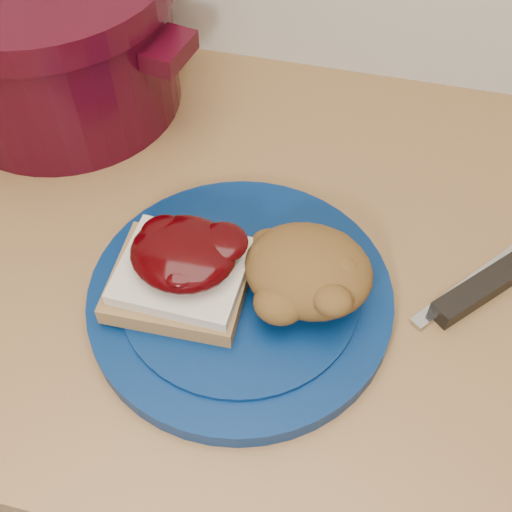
% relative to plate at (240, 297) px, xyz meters
% --- Properties ---
extents(base_cabinet, '(4.00, 0.60, 0.86)m').
position_rel_plate_xyz_m(base_cabinet, '(0.03, 0.08, -0.48)').
color(base_cabinet, beige).
rests_on(base_cabinet, floor).
extents(plate, '(0.30, 0.30, 0.02)m').
position_rel_plate_xyz_m(plate, '(0.00, 0.00, 0.00)').
color(plate, '#051F4F').
rests_on(plate, wood_countertop).
extents(sandwich, '(0.12, 0.11, 0.06)m').
position_rel_plate_xyz_m(sandwich, '(-0.05, -0.01, 0.04)').
color(sandwich, olive).
rests_on(sandwich, plate).
extents(stuffing_mound, '(0.12, 0.11, 0.06)m').
position_rel_plate_xyz_m(stuffing_mound, '(0.06, 0.01, 0.04)').
color(stuffing_mound, brown).
rests_on(stuffing_mound, plate).
extents(butter_knife, '(0.12, 0.15, 0.00)m').
position_rel_plate_xyz_m(butter_knife, '(0.22, 0.08, -0.01)').
color(butter_knife, silver).
rests_on(butter_knife, wood_countertop).
extents(dutch_oven, '(0.35, 0.33, 0.18)m').
position_rel_plate_xyz_m(dutch_oven, '(-0.28, 0.24, 0.08)').
color(dutch_oven, '#370510').
rests_on(dutch_oven, wood_countertop).
extents(pepper_grinder, '(0.08, 0.08, 0.13)m').
position_rel_plate_xyz_m(pepper_grinder, '(-0.29, 0.24, 0.06)').
color(pepper_grinder, black).
rests_on(pepper_grinder, wood_countertop).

